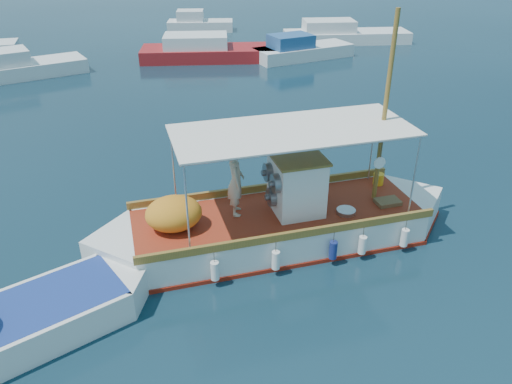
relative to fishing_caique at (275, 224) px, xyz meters
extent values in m
plane|color=black|center=(0.41, 0.52, -0.56)|extent=(160.00, 160.00, 0.00)
cube|color=white|center=(0.07, 0.00, -0.20)|extent=(7.78, 2.61, 1.14)
cube|color=white|center=(-3.82, -0.01, -0.20)|extent=(2.59, 2.59, 1.14)
cube|color=white|center=(3.95, 0.01, -0.20)|extent=(2.59, 2.59, 1.14)
cube|color=maroon|center=(0.07, 0.00, -0.54)|extent=(7.88, 2.69, 0.19)
cube|color=maroon|center=(0.07, 0.00, 0.35)|extent=(7.78, 2.40, 0.06)
cube|color=olive|center=(0.06, 1.30, 0.48)|extent=(7.87, 0.12, 0.21)
cube|color=olive|center=(0.07, -1.31, 0.48)|extent=(7.87, 0.12, 0.21)
cube|color=white|center=(0.58, 0.00, 1.15)|extent=(1.25, 1.35, 1.55)
cube|color=olive|center=(0.58, 0.00, 1.96)|extent=(1.35, 1.45, 0.06)
cylinder|color=slate|center=(-0.09, -0.33, 1.46)|extent=(0.23, 0.52, 0.52)
cylinder|color=slate|center=(-0.09, 0.33, 1.46)|extent=(0.23, 0.52, 0.52)
cylinder|color=slate|center=(-0.09, 0.00, 0.89)|extent=(0.23, 0.52, 0.52)
cylinder|color=olive|center=(2.97, 0.01, 2.96)|extent=(0.12, 0.12, 5.18)
cylinder|color=olive|center=(2.14, 0.00, 2.55)|extent=(1.87, 0.09, 0.08)
cylinder|color=silver|center=(-2.53, 1.13, 1.54)|extent=(0.05, 0.05, 2.33)
cylinder|color=silver|center=(-2.52, -1.15, 1.54)|extent=(0.05, 0.05, 2.33)
cylinder|color=silver|center=(3.38, 1.15, 1.54)|extent=(0.05, 0.05, 2.33)
cylinder|color=silver|center=(3.38, -1.13, 1.54)|extent=(0.05, 0.05, 2.33)
cube|color=silver|center=(0.43, 0.00, 2.72)|extent=(6.12, 2.50, 0.04)
ellipsoid|color=orange|center=(-2.73, -0.01, 0.81)|extent=(1.45, 1.24, 0.87)
cube|color=#FCA616|center=(1.41, 0.57, 0.58)|extent=(0.26, 0.19, 0.41)
cylinder|color=#FCA616|center=(3.48, 0.73, 0.55)|extent=(0.31, 0.31, 0.35)
cube|color=brown|center=(3.17, -0.41, 0.43)|extent=(0.67, 0.47, 0.12)
cylinder|color=#B2B2B2|center=(1.83, -0.57, 0.43)|extent=(0.52, 0.52, 0.12)
cylinder|color=white|center=(2.35, -1.08, 2.06)|extent=(0.31, 0.03, 0.31)
cylinder|color=white|center=(-2.00, -1.46, -0.09)|extent=(0.21, 0.21, 0.50)
cylinder|color=navy|center=(1.11, -1.45, -0.09)|extent=(0.21, 0.21, 0.50)
cylinder|color=white|center=(3.18, -1.44, -0.09)|extent=(0.21, 0.21, 0.50)
imported|color=#BFB79E|center=(-1.02, 0.29, 1.33)|extent=(0.58, 0.76, 1.90)
cube|color=white|center=(-6.64, -2.16, -0.29)|extent=(5.34, 3.64, 0.97)
cube|color=white|center=(-4.32, -1.25, -0.29)|extent=(1.81, 1.81, 0.97)
cube|color=navy|center=(-6.64, -2.16, 0.18)|extent=(5.26, 3.44, 0.05)
cube|color=silver|center=(-8.66, 20.00, -0.26)|extent=(7.09, 4.19, 1.00)
cube|color=silver|center=(-9.63, 19.72, 0.64)|extent=(3.14, 2.71, 0.80)
cube|color=maroon|center=(2.97, 20.82, -0.26)|extent=(10.29, 4.80, 1.00)
cube|color=silver|center=(1.51, 21.13, 0.64)|extent=(4.38, 3.15, 0.80)
cube|color=silver|center=(8.26, 19.61, -0.26)|extent=(6.78, 3.41, 1.00)
cube|color=#29558A|center=(7.31, 19.42, 0.64)|extent=(2.90, 2.34, 0.80)
cube|color=silver|center=(13.07, 23.36, -0.26)|extent=(9.40, 4.28, 1.00)
cube|color=silver|center=(11.73, 23.62, 0.64)|extent=(3.98, 2.86, 0.80)
cube|color=silver|center=(3.52, 30.65, -0.26)|extent=(5.53, 3.16, 1.00)
cube|color=silver|center=(2.76, 30.83, 0.64)|extent=(2.42, 2.14, 0.80)
camera|label=1|loc=(-3.71, -11.04, 7.37)|focal=35.00mm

